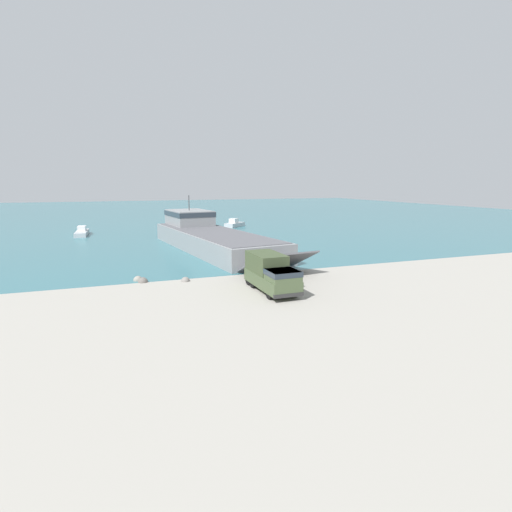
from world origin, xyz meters
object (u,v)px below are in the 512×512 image
Objects in this scene: soldier_on_ramp at (292,274)px; moored_boat_a at (82,232)px; moored_boat_b at (235,224)px; landing_craft at (209,236)px; military_truck at (271,273)px.

moored_boat_a is (-20.70, 45.21, -0.41)m from soldier_on_ramp.
moored_boat_b reaches higher than moored_boat_a.
landing_craft is at bearing 131.44° from moored_boat_a.
military_truck is 4.33× the size of soldier_on_ramp.
landing_craft is 24.63m from military_truck.
soldier_on_ramp is (2.42, -23.22, -0.86)m from landing_craft.
military_truck is 49.99m from moored_boat_a.
soldier_on_ramp is 0.21× the size of moored_boat_a.
military_truck is 0.92× the size of moored_boat_a.
moored_boat_a is at bearing -123.91° from moored_boat_b.
landing_craft is 21.62× the size of soldier_on_ramp.
landing_craft is at bearing -65.71° from moored_boat_b.
military_truck is 51.95m from moored_boat_b.
military_truck is at bearing -98.81° from landing_craft.
landing_craft reaches higher than soldier_on_ramp.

